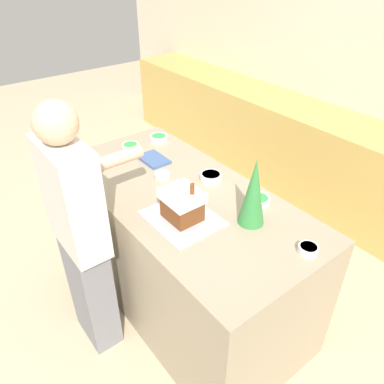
{
  "coord_description": "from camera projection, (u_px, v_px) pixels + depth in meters",
  "views": [
    {
      "loc": [
        1.53,
        -1.1,
        2.18
      ],
      "look_at": [
        0.11,
        0.0,
        0.98
      ],
      "focal_mm": 35.0,
      "sensor_mm": 36.0,
      "label": 1
    }
  ],
  "objects": [
    {
      "name": "ground_plane",
      "position": [
        183.0,
        296.0,
        2.78
      ],
      "size": [
        12.0,
        12.0,
        0.0
      ],
      "primitive_type": "plane",
      "color": "#C6B28E"
    },
    {
      "name": "back_cabinet_block",
      "position": [
        340.0,
        169.0,
        3.46
      ],
      "size": [
        6.0,
        0.6,
        0.89
      ],
      "color": "tan",
      "rests_on": "ground_plane"
    },
    {
      "name": "kitchen_island",
      "position": [
        182.0,
        250.0,
        2.52
      ],
      "size": [
        1.81,
        0.87,
        0.92
      ],
      "color": "gray",
      "rests_on": "ground_plane"
    },
    {
      "name": "baking_tray",
      "position": [
        182.0,
        218.0,
        2.05
      ],
      "size": [
        0.4,
        0.34,
        0.01
      ],
      "color": "#B2B2BC",
      "rests_on": "kitchen_island"
    },
    {
      "name": "gingerbread_house",
      "position": [
        182.0,
        204.0,
        2.0
      ],
      "size": [
        0.21,
        0.18,
        0.23
      ],
      "color": "brown",
      "rests_on": "baking_tray"
    },
    {
      "name": "decorative_tree",
      "position": [
        254.0,
        192.0,
        1.92
      ],
      "size": [
        0.14,
        0.14,
        0.39
      ],
      "color": "#33843D",
      "rests_on": "kitchen_island"
    },
    {
      "name": "candy_bowl_near_tray_left",
      "position": [
        162.0,
        175.0,
        2.4
      ],
      "size": [
        0.1,
        0.1,
        0.04
      ],
      "color": "silver",
      "rests_on": "kitchen_island"
    },
    {
      "name": "candy_bowl_beside_tree",
      "position": [
        259.0,
        200.0,
        2.17
      ],
      "size": [
        0.13,
        0.13,
        0.04
      ],
      "color": "white",
      "rests_on": "kitchen_island"
    },
    {
      "name": "candy_bowl_behind_tray",
      "position": [
        211.0,
        177.0,
        2.37
      ],
      "size": [
        0.14,
        0.14,
        0.05
      ],
      "color": "white",
      "rests_on": "kitchen_island"
    },
    {
      "name": "candy_bowl_center_rear",
      "position": [
        159.0,
        138.0,
        2.86
      ],
      "size": [
        0.13,
        0.13,
        0.04
      ],
      "color": "white",
      "rests_on": "kitchen_island"
    },
    {
      "name": "candy_bowl_front_corner",
      "position": [
        308.0,
        249.0,
        1.82
      ],
      "size": [
        0.1,
        0.1,
        0.04
      ],
      "color": "white",
      "rests_on": "kitchen_island"
    },
    {
      "name": "candy_bowl_near_tray_right",
      "position": [
        130.0,
        147.0,
        2.72
      ],
      "size": [
        0.12,
        0.12,
        0.05
      ],
      "color": "white",
      "rests_on": "kitchen_island"
    },
    {
      "name": "cookbook",
      "position": [
        154.0,
        159.0,
        2.6
      ],
      "size": [
        0.23,
        0.15,
        0.02
      ],
      "color": "#3F598C",
      "rests_on": "kitchen_island"
    },
    {
      "name": "person",
      "position": [
        81.0,
        236.0,
        2.07
      ],
      "size": [
        0.42,
        0.53,
        1.61
      ],
      "color": "slate",
      "rests_on": "ground_plane"
    }
  ]
}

